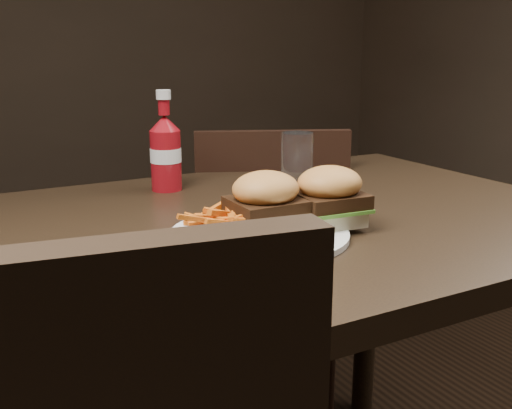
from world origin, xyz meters
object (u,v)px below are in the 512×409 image
chair_far (265,270)px  tumbler (297,158)px  plate (259,234)px  dining_table (256,229)px  ketchup_bottle (166,161)px

chair_far → tumbler: (-0.09, -0.30, 0.38)m
plate → tumbler: 0.39m
tumbler → dining_table: bearing=-136.6°
chair_far → plate: bearing=83.5°
dining_table → plate: 0.11m
ketchup_bottle → tumbler: 0.28m
plate → ketchup_bottle: ketchup_bottle is taller
chair_far → plate: plate is taller
dining_table → ketchup_bottle: size_ratio=9.72×
dining_table → ketchup_bottle: ketchup_bottle is taller
chair_far → dining_table: bearing=82.6°
plate → tumbler: bearing=49.1°
chair_far → ketchup_bottle: ketchup_bottle is taller
plate → ketchup_bottle: size_ratio=2.24×
ketchup_bottle → tumbler: size_ratio=1.15×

